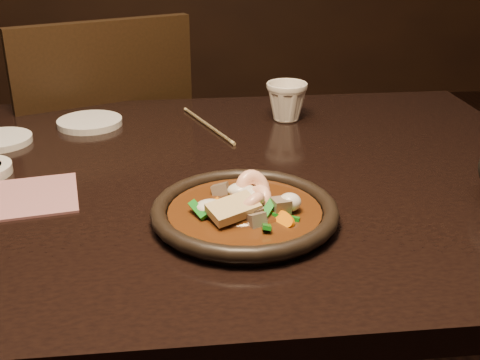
{
  "coord_description": "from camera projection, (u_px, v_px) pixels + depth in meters",
  "views": [
    {
      "loc": [
        0.13,
        -0.94,
        1.15
      ],
      "look_at": [
        0.21,
        -0.15,
        0.8
      ],
      "focal_mm": 45.0,
      "sensor_mm": 36.0,
      "label": 1
    }
  ],
  "objects": [
    {
      "name": "stirfry",
      "position": [
        247.0,
        208.0,
        0.86
      ],
      "size": [
        0.16,
        0.15,
        0.07
      ],
      "color": "#3E1E0B",
      "rests_on": "plate"
    },
    {
      "name": "saucer_left",
      "position": [
        90.0,
        122.0,
        1.25
      ],
      "size": [
        0.13,
        0.13,
        0.01
      ],
      "primitive_type": "cylinder",
      "color": "silver",
      "rests_on": "table"
    },
    {
      "name": "chopsticks",
      "position": [
        208.0,
        125.0,
        1.24
      ],
      "size": [
        0.09,
        0.24,
        0.01
      ],
      "rotation": [
        0.0,
        0.0,
        0.36
      ],
      "color": "tan",
      "rests_on": "table"
    },
    {
      "name": "plate",
      "position": [
        245.0,
        212.0,
        0.86
      ],
      "size": [
        0.27,
        0.27,
        0.03
      ],
      "color": "black",
      "rests_on": "table"
    },
    {
      "name": "table",
      "position": [
        108.0,
        217.0,
        1.04
      ],
      "size": [
        1.6,
        0.9,
        0.75
      ],
      "color": "black",
      "rests_on": "floor"
    },
    {
      "name": "napkin",
      "position": [
        29.0,
        197.0,
        0.93
      ],
      "size": [
        0.17,
        0.17,
        0.0
      ],
      "primitive_type": "cube",
      "rotation": [
        0.0,
        0.0,
        0.17
      ],
      "color": "#92595E",
      "rests_on": "table"
    },
    {
      "name": "chair",
      "position": [
        101.0,
        176.0,
        1.61
      ],
      "size": [
        0.58,
        0.58,
        0.94
      ],
      "rotation": [
        0.0,
        0.0,
        3.54
      ],
      "color": "black",
      "rests_on": "floor"
    },
    {
      "name": "tea_cup",
      "position": [
        287.0,
        100.0,
        1.27
      ],
      "size": [
        0.11,
        0.1,
        0.09
      ],
      "primitive_type": "imported",
      "rotation": [
        0.0,
        0.0,
        0.27
      ],
      "color": "silver",
      "rests_on": "table"
    }
  ]
}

